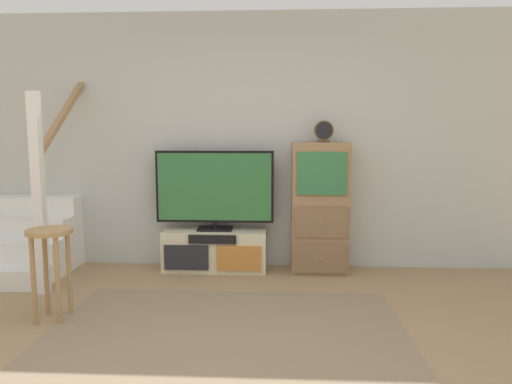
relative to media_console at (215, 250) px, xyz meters
name	(u,v)px	position (x,y,z in m)	size (l,w,h in m)	color
ground_plane	(214,379)	(0.30, -2.19, -0.21)	(20.00, 20.00, 0.00)	#997A56
back_wall	(245,142)	(0.30, 0.27, 1.14)	(6.40, 0.12, 2.70)	#B2B7B2
area_rug	(226,334)	(0.30, -1.59, -0.21)	(2.60, 1.80, 0.01)	#847056
media_console	(215,250)	(0.00, 0.00, 0.00)	(1.08, 0.38, 0.43)	beige
television	(215,188)	(0.00, 0.02, 0.66)	(1.23, 0.22, 0.83)	black
side_cabinet	(320,208)	(1.10, 0.01, 0.46)	(0.58, 0.38, 1.35)	#93704C
desk_clock	(324,131)	(1.12, 0.00, 1.24)	(0.19, 0.08, 0.22)	#4C3823
staircase	(36,233)	(-1.94, 0.01, 0.16)	(1.00, 1.36, 2.20)	white
bar_stool_near	(50,253)	(-1.07, -1.38, 0.32)	(0.34, 0.34, 0.71)	#A37A4C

